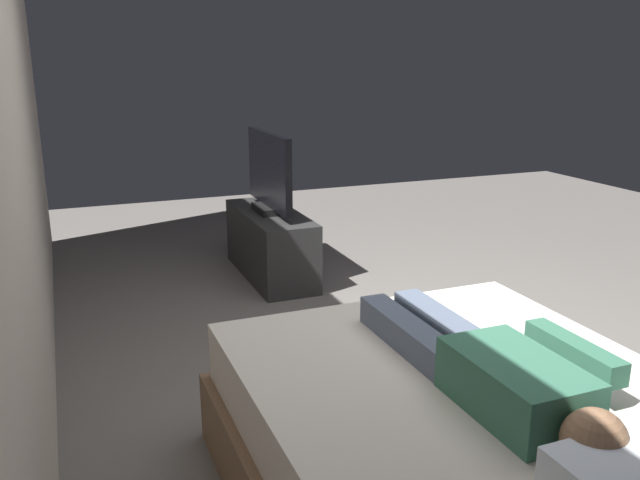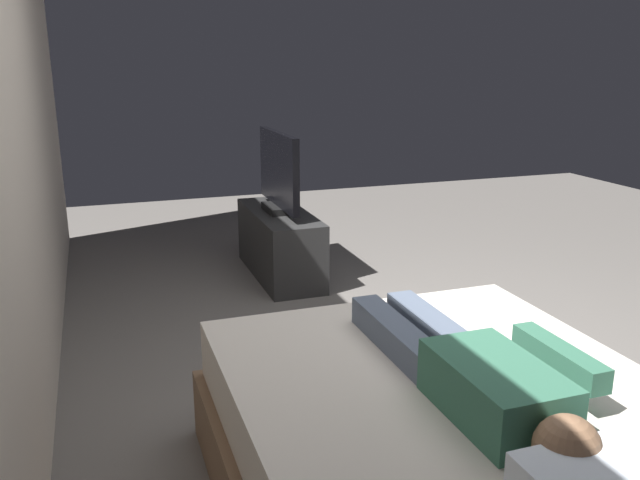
% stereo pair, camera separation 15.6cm
% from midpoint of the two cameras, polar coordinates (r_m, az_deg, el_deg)
% --- Properties ---
extents(ground_plane, '(10.00, 10.00, 0.00)m').
position_cam_midpoint_polar(ground_plane, '(3.42, 10.29, -12.81)').
color(ground_plane, slate).
extents(back_wall, '(6.40, 0.10, 2.80)m').
position_cam_midpoint_polar(back_wall, '(3.01, -24.29, 10.21)').
color(back_wall, beige).
rests_on(back_wall, ground).
extents(bed, '(1.98, 1.52, 0.54)m').
position_cam_midpoint_polar(bed, '(2.40, 14.46, -19.24)').
color(bed, brown).
rests_on(bed, ground).
extents(person, '(1.26, 0.46, 0.18)m').
position_cam_midpoint_polar(person, '(2.25, 15.41, -11.14)').
color(person, '#387056').
rests_on(person, bed).
extents(remote, '(0.15, 0.04, 0.02)m').
position_cam_midpoint_polar(remote, '(2.62, 20.84, -9.45)').
color(remote, black).
rests_on(remote, bed).
extents(tv_stand, '(1.10, 0.40, 0.50)m').
position_cam_midpoint_polar(tv_stand, '(4.96, -2.61, -0.32)').
color(tv_stand, '#2D2D2D').
rests_on(tv_stand, ground).
extents(tv, '(0.88, 0.20, 0.59)m').
position_cam_midpoint_polar(tv, '(4.84, -2.69, 5.78)').
color(tv, black).
rests_on(tv, tv_stand).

